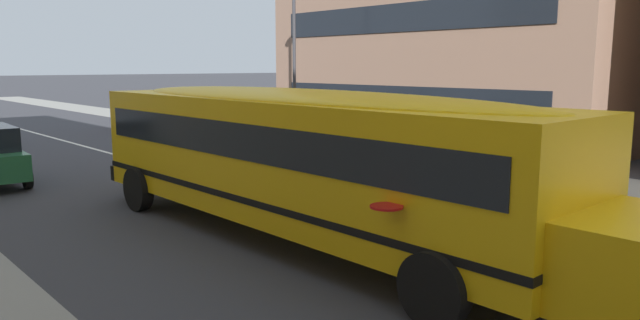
# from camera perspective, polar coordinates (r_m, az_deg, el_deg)

# --- Properties ---
(ground_plane) EXTENTS (400.00, 400.00, 0.00)m
(ground_plane) POSITION_cam_1_polar(r_m,az_deg,el_deg) (12.50, 5.15, -6.20)
(ground_plane) COLOR #38383D
(sidewalk_far) EXTENTS (120.00, 3.00, 0.01)m
(sidewalk_far) POSITION_cam_1_polar(r_m,az_deg,el_deg) (18.84, 21.67, -1.60)
(sidewalk_far) COLOR gray
(sidewalk_far) RESTS_ON ground_plane
(lane_centreline) EXTENTS (110.00, 0.16, 0.01)m
(lane_centreline) POSITION_cam_1_polar(r_m,az_deg,el_deg) (12.50, 5.15, -6.18)
(lane_centreline) COLOR silver
(lane_centreline) RESTS_ON ground_plane
(school_bus) EXTENTS (12.79, 3.03, 2.85)m
(school_bus) POSITION_cam_1_polar(r_m,az_deg,el_deg) (10.96, -1.42, 0.74)
(school_bus) COLOR yellow
(school_bus) RESTS_ON ground_plane
(parked_car_teal_past_driveway) EXTENTS (3.94, 1.95, 1.64)m
(parked_car_teal_past_driveway) POSITION_cam_1_polar(r_m,az_deg,el_deg) (21.30, -0.46, 2.50)
(parked_car_teal_past_driveway) COLOR #195B66
(parked_car_teal_past_driveway) RESTS_ON ground_plane
(parked_car_maroon_far_corner) EXTENTS (3.94, 1.96, 1.64)m
(parked_car_maroon_far_corner) POSITION_cam_1_polar(r_m,az_deg,el_deg) (32.64, -16.02, 4.44)
(parked_car_maroon_far_corner) COLOR maroon
(parked_car_maroon_far_corner) RESTS_ON ground_plane
(parked_car_grey_beside_sign) EXTENTS (3.92, 1.91, 1.64)m
(parked_car_grey_beside_sign) POSITION_cam_1_polar(r_m,az_deg,el_deg) (26.94, -9.90, 3.74)
(parked_car_grey_beside_sign) COLOR gray
(parked_car_grey_beside_sign) RESTS_ON ground_plane
(street_lamp) EXTENTS (0.44, 0.44, 6.80)m
(street_lamp) POSITION_cam_1_polar(r_m,az_deg,el_deg) (25.22, -2.50, 11.41)
(street_lamp) COLOR #38383D
(street_lamp) RESTS_ON ground_plane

